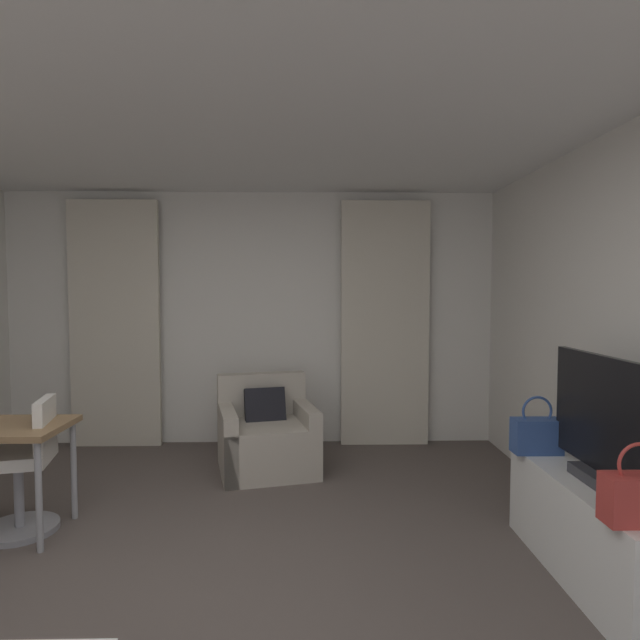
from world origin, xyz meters
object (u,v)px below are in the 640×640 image
(tv_flatscreen, at_px, (603,424))
(handbag_primary, at_px, (537,434))
(handbag_secondary, at_px, (638,497))
(tv_console, at_px, (598,531))
(desk_chair, at_px, (25,473))
(armchair, at_px, (267,438))

(tv_flatscreen, distance_m, handbag_primary, 0.58)
(tv_flatscreen, xyz_separation_m, handbag_secondary, (-0.12, -0.50, -0.20))
(handbag_secondary, bearing_deg, tv_console, 77.02)
(handbag_primary, bearing_deg, handbag_secondary, -89.44)
(tv_console, bearing_deg, tv_flatscreen, -90.00)
(desk_chair, height_order, tv_console, desk_chair)
(armchair, relative_size, tv_console, 0.72)
(desk_chair, xyz_separation_m, tv_console, (3.45, -0.66, -0.12))
(tv_flatscreen, distance_m, handbag_secondary, 0.55)
(armchair, relative_size, desk_chair, 1.10)
(tv_console, bearing_deg, handbag_secondary, -102.98)
(armchair, height_order, desk_chair, desk_chair)
(handbag_primary, bearing_deg, tv_console, -75.92)
(armchair, bearing_deg, handbag_secondary, -51.84)
(handbag_primary, bearing_deg, armchair, 144.21)
(desk_chair, height_order, tv_flatscreen, tv_flatscreen)
(tv_console, height_order, handbag_secondary, handbag_secondary)
(armchair, height_order, tv_flatscreen, tv_flatscreen)
(armchair, xyz_separation_m, desk_chair, (-1.49, -1.17, 0.11))
(handbag_primary, relative_size, handbag_secondary, 1.00)
(armchair, xyz_separation_m, tv_flatscreen, (1.96, -1.85, 0.59))
(desk_chair, height_order, handbag_secondary, handbag_secondary)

